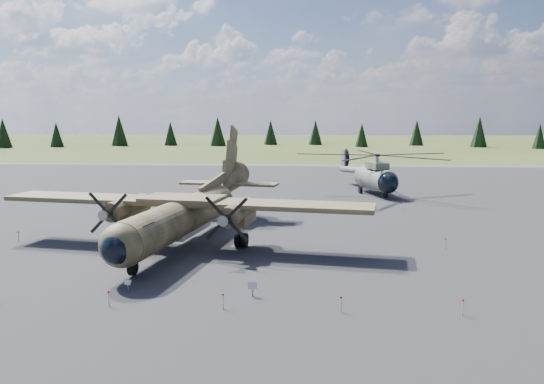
{
  "coord_description": "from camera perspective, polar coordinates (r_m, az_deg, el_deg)",
  "views": [
    {
      "loc": [
        6.34,
        -39.29,
        9.79
      ],
      "look_at": [
        3.41,
        2.0,
        3.9
      ],
      "focal_mm": 35.0,
      "sensor_mm": 36.0,
      "label": 1
    }
  ],
  "objects": [
    {
      "name": "info_placard_right",
      "position": [
        29.49,
        -2.11,
        -10.2
      ],
      "size": [
        0.54,
        0.28,
        0.8
      ],
      "rotation": [
        0.0,
        0.0,
        0.13
      ],
      "color": "gray",
      "rests_on": "ground"
    },
    {
      "name": "transport_plane",
      "position": [
        41.78,
        -9.01,
        -1.73
      ],
      "size": [
        28.87,
        26.02,
        9.5
      ],
      "rotation": [
        0.0,
        0.0,
        -0.15
      ],
      "color": "#3B3F22",
      "rests_on": "ground"
    },
    {
      "name": "ground",
      "position": [
        40.99,
        -4.99,
        -5.75
      ],
      "size": [
        500.0,
        500.0,
        0.0
      ],
      "primitive_type": "plane",
      "color": "#505827",
      "rests_on": "ground"
    },
    {
      "name": "helicopter_near",
      "position": [
        68.1,
        11.05,
        2.8
      ],
      "size": [
        25.19,
        26.05,
        5.18
      ],
      "rotation": [
        0.0,
        0.0,
        0.28
      ],
      "color": "slate",
      "rests_on": "ground"
    },
    {
      "name": "barrier_fence",
      "position": [
        40.87,
        -5.66,
        -5.07
      ],
      "size": [
        33.12,
        29.62,
        0.85
      ],
      "color": "silver",
      "rests_on": "ground"
    },
    {
      "name": "info_placard_left",
      "position": [
        31.55,
        -15.24,
        -9.47
      ],
      "size": [
        0.44,
        0.28,
        0.63
      ],
      "rotation": [
        0.0,
        0.0,
        -0.31
      ],
      "color": "gray",
      "rests_on": "ground"
    },
    {
      "name": "apron",
      "position": [
        50.65,
        -3.22,
        -3.06
      ],
      "size": [
        120.0,
        120.0,
        0.04
      ],
      "primitive_type": "cube",
      "color": "#555459",
      "rests_on": "ground"
    },
    {
      "name": "treeline",
      "position": [
        34.91,
        -8.77,
        -0.34
      ],
      "size": [
        305.48,
        306.27,
        10.98
      ],
      "color": "black",
      "rests_on": "ground"
    }
  ]
}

